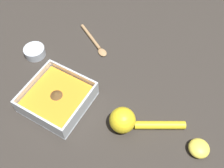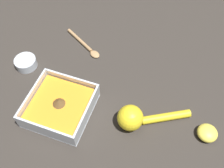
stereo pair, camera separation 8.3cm
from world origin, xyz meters
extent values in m
plane|color=#332D28|center=(0.00, 0.00, 0.00)|extent=(4.00, 4.00, 0.00)
cube|color=silver|center=(-0.03, 0.03, 0.00)|extent=(0.19, 0.19, 0.01)
cube|color=silver|center=(-0.03, 0.12, 0.03)|extent=(0.19, 0.01, 0.05)
cube|color=silver|center=(-0.03, -0.06, 0.03)|extent=(0.19, 0.01, 0.05)
cube|color=silver|center=(0.06, 0.03, 0.03)|extent=(0.01, 0.17, 0.05)
cube|color=silver|center=(-0.12, 0.03, 0.03)|extent=(0.01, 0.17, 0.05)
cube|color=orange|center=(-0.03, 0.03, 0.02)|extent=(0.17, 0.17, 0.03)
cone|color=brown|center=(-0.03, 0.03, 0.05)|extent=(0.04, 0.04, 0.02)
cylinder|color=silver|center=(0.16, -0.09, 0.02)|extent=(0.07, 0.07, 0.03)
cylinder|color=brown|center=(0.16, -0.09, 0.01)|extent=(0.07, 0.07, 0.02)
sphere|color=yellow|center=(-0.24, 0.00, 0.04)|extent=(0.08, 0.08, 0.08)
cylinder|color=yellow|center=(-0.34, -0.05, 0.01)|extent=(0.14, 0.10, 0.02)
ellipsoid|color=#EFDB4C|center=(-0.46, -0.04, 0.02)|extent=(0.06, 0.06, 0.03)
ellipsoid|color=tan|center=(-0.04, -0.22, 0.01)|extent=(0.05, 0.04, 0.01)
cylinder|color=tan|center=(0.04, -0.26, 0.01)|extent=(0.13, 0.08, 0.01)
camera|label=1|loc=(-0.39, 0.31, 0.72)|focal=42.00mm
camera|label=2|loc=(-0.31, 0.35, 0.72)|focal=42.00mm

